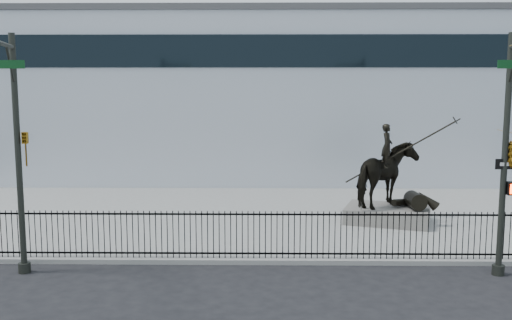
{
  "coord_description": "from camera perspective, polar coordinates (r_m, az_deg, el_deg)",
  "views": [
    {
      "loc": [
        0.13,
        -16.84,
        5.81
      ],
      "look_at": [
        -0.2,
        6.0,
        2.58
      ],
      "focal_mm": 42.0,
      "sensor_mm": 36.0,
      "label": 1
    }
  ],
  "objects": [
    {
      "name": "equestrian_statue",
      "position": [
        23.62,
        12.66,
        -1.49
      ],
      "size": [
        3.85,
        3.01,
        3.41
      ],
      "rotation": [
        0.0,
        0.0,
        -0.31
      ],
      "color": "black",
      "rests_on": "statue_plinth"
    },
    {
      "name": "picket_fence",
      "position": [
        18.74,
        0.41,
        -7.12
      ],
      "size": [
        22.1,
        0.1,
        1.5
      ],
      "color": "black",
      "rests_on": "plaza"
    },
    {
      "name": "plaza",
      "position": [
        24.52,
        0.51,
        -5.47
      ],
      "size": [
        30.0,
        12.0,
        0.15
      ],
      "primitive_type": "cube",
      "color": "gray",
      "rests_on": "ground"
    },
    {
      "name": "ground",
      "position": [
        17.81,
        0.37,
        -10.98
      ],
      "size": [
        120.0,
        120.0,
        0.0
      ],
      "primitive_type": "plane",
      "color": "black",
      "rests_on": "ground"
    },
    {
      "name": "statue_plinth",
      "position": [
        23.93,
        12.41,
        -5.1
      ],
      "size": [
        3.65,
        3.01,
        0.59
      ],
      "primitive_type": "cube",
      "rotation": [
        0.0,
        0.0,
        -0.31
      ],
      "color": "#605D58",
      "rests_on": "plaza"
    },
    {
      "name": "traffic_signal_left",
      "position": [
        17.7,
        -22.06,
        1.7
      ],
      "size": [
        1.52,
        4.84,
        7.0
      ],
      "color": "#232621",
      "rests_on": "ground"
    },
    {
      "name": "building",
      "position": [
        36.86,
        0.63,
        6.02
      ],
      "size": [
        44.0,
        14.0,
        9.0
      ],
      "primitive_type": "cube",
      "color": "silver",
      "rests_on": "ground"
    }
  ]
}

